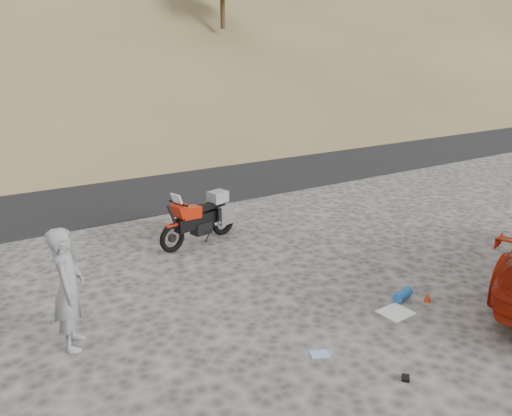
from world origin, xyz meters
The scene contains 9 objects.
ground centered at (0.00, 0.00, 0.00)m, with size 140.00×140.00×0.00m, color #3D3A38.
road centered at (0.00, 9.00, 0.00)m, with size 120.00×7.00×0.05m, color black.
motorcycle centered at (0.88, 3.26, 0.54)m, with size 2.08×0.93×1.26m.
man centered at (-2.54, 0.54, 0.00)m, with size 0.66×0.43×1.80m, color gray.
gear_white_cloth centered at (2.08, -1.30, 0.01)m, with size 0.50×0.44×0.02m, color white.
gear_blue_mat centered at (2.52, -1.04, 0.08)m, with size 0.17×0.17×0.42m, color #1C59AA.
gear_funnel centered at (2.82, -1.32, 0.08)m, with size 0.12×0.12×0.16m, color #B92C0C.
gear_glove_b centered at (0.87, -2.57, 0.02)m, with size 0.13×0.10×0.04m, color black.
gear_blue_cloth centered at (0.29, -1.54, 0.01)m, with size 0.26×0.19×0.01m, color #8DAAD9.
Camera 1 is at (-3.71, -6.15, 4.05)m, focal length 35.00 mm.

